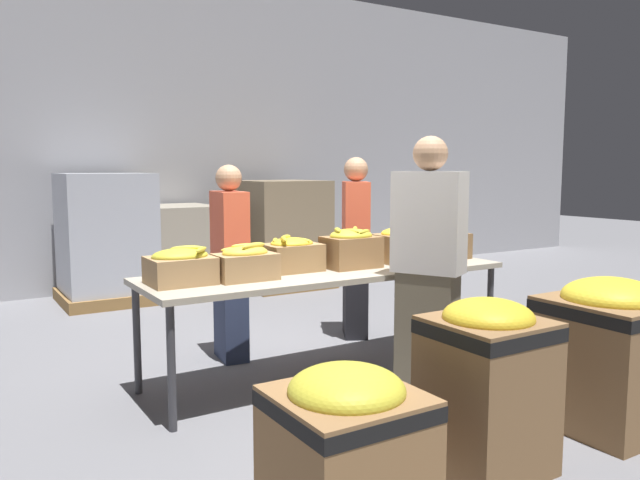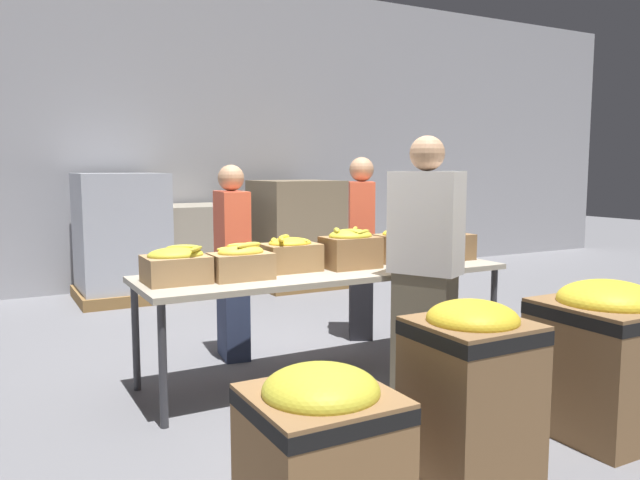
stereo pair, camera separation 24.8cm
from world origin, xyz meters
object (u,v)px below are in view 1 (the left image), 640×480
object	(u,v)px
banana_box_3	(351,248)
volunteer_0	(230,264)
pallet_stack_1	(173,251)
sorting_table	(328,276)
donation_bin_1	(486,379)
volunteer_2	(355,248)
banana_box_4	(401,244)
volunteer_1	(428,267)
banana_box_1	(245,262)
banana_box_2	(292,254)
banana_box_5	(443,242)
pallet_stack_2	(282,234)
pallet_stack_0	(107,239)
donation_bin_2	(609,348)
donation_bin_0	(346,438)
banana_box_0	(180,266)

from	to	relation	value
banana_box_3	volunteer_0	world-z (taller)	volunteer_0
volunteer_0	pallet_stack_1	world-z (taller)	volunteer_0
sorting_table	donation_bin_1	bearing A→B (deg)	-93.15
pallet_stack_1	volunteer_2	bearing A→B (deg)	-74.00
banana_box_4	donation_bin_1	xyz separation A→B (m)	(-0.79, -1.67, -0.46)
banana_box_3	volunteer_1	xyz separation A→B (m)	(0.21, -0.61, -0.08)
banana_box_1	volunteer_2	world-z (taller)	volunteer_2
banana_box_2	volunteer_2	xyz separation A→B (m)	(1.06, 0.72, -0.11)
banana_box_5	volunteer_1	size ratio (longest dim) A/B	0.23
pallet_stack_2	banana_box_2	bearing A→B (deg)	-117.01
banana_box_2	pallet_stack_0	bearing A→B (deg)	98.58
volunteer_1	donation_bin_2	world-z (taller)	volunteer_1
banana_box_3	donation_bin_0	xyz separation A→B (m)	(-1.14, -1.62, -0.58)
volunteer_1	volunteer_2	bearing A→B (deg)	-43.63
banana_box_2	volunteer_1	xyz separation A→B (m)	(0.66, -0.70, -0.05)
banana_box_4	banana_box_1	bearing A→B (deg)	-175.86
banana_box_1	banana_box_5	world-z (taller)	banana_box_5
banana_box_5	pallet_stack_2	bearing A→B (deg)	84.91
volunteer_1	pallet_stack_1	bearing A→B (deg)	-22.73
banana_box_0	banana_box_2	distance (m)	0.85
sorting_table	banana_box_4	world-z (taller)	banana_box_4
banana_box_3	banana_box_5	xyz separation A→B (m)	(0.90, -0.02, -0.01)
volunteer_0	pallet_stack_1	distance (m)	2.84
banana_box_5	donation_bin_2	xyz separation A→B (m)	(-0.17, -1.61, -0.46)
sorting_table	banana_box_3	bearing A→B (deg)	-1.89
banana_box_5	banana_box_2	bearing A→B (deg)	175.41
volunteer_0	donation_bin_0	size ratio (longest dim) A/B	2.29
banana_box_5	pallet_stack_2	world-z (taller)	pallet_stack_2
banana_box_5	donation_bin_2	size ratio (longest dim) A/B	0.45
banana_box_4	donation_bin_1	world-z (taller)	banana_box_4
donation_bin_0	pallet_stack_0	bearing A→B (deg)	88.09
banana_box_4	donation_bin_0	size ratio (longest dim) A/B	0.59
banana_box_0	banana_box_1	xyz separation A→B (m)	(0.41, -0.08, 0.00)
banana_box_1	donation_bin_2	world-z (taller)	banana_box_1
banana_box_5	donation_bin_0	world-z (taller)	banana_box_5
banana_box_5	volunteer_1	world-z (taller)	volunteer_1
sorting_table	banana_box_1	distance (m)	0.71
pallet_stack_0	pallet_stack_1	bearing A→B (deg)	4.16
banana_box_1	donation_bin_2	xyz separation A→B (m)	(1.60, -1.57, -0.44)
banana_box_3	pallet_stack_0	world-z (taller)	pallet_stack_0
donation_bin_0	pallet_stack_1	world-z (taller)	pallet_stack_1
pallet_stack_0	pallet_stack_2	world-z (taller)	pallet_stack_0
banana_box_0	banana_box_4	world-z (taller)	banana_box_4
banana_box_1	banana_box_3	distance (m)	0.88
volunteer_2	pallet_stack_1	distance (m)	2.87
banana_box_2	banana_box_3	bearing A→B (deg)	-11.29
banana_box_1	donation_bin_2	distance (m)	2.28
volunteer_1	pallet_stack_2	xyz separation A→B (m)	(0.98, 3.92, -0.19)
sorting_table	volunteer_0	xyz separation A→B (m)	(-0.44, 0.75, 0.03)
banana_box_4	pallet_stack_0	distance (m)	3.76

